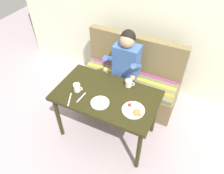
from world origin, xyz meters
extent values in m
plane|color=#A8979C|center=(0.00, 0.00, 0.00)|extent=(8.00, 8.00, 0.00)
cube|color=beige|center=(0.00, 1.27, 1.30)|extent=(4.40, 0.10, 2.60)
cube|color=black|center=(0.00, 0.00, 0.71)|extent=(1.20, 0.70, 0.04)
cylinder|color=black|center=(-0.54, -0.29, 0.34)|extent=(0.05, 0.05, 0.69)
cylinder|color=black|center=(0.54, -0.29, 0.34)|extent=(0.05, 0.05, 0.69)
cylinder|color=black|center=(-0.54, 0.29, 0.34)|extent=(0.05, 0.05, 0.69)
cylinder|color=black|center=(0.54, 0.29, 0.34)|extent=(0.05, 0.05, 0.69)
cube|color=brown|center=(0.00, 0.72, 0.20)|extent=(1.44, 0.56, 0.40)
cube|color=#71724C|center=(0.00, 0.72, 0.43)|extent=(1.40, 0.52, 0.06)
cube|color=brown|center=(0.00, 0.94, 0.73)|extent=(1.44, 0.12, 0.54)
cube|color=orange|center=(0.00, 0.58, 0.46)|extent=(1.38, 0.05, 0.01)
cube|color=yellow|center=(0.00, 0.72, 0.46)|extent=(1.38, 0.05, 0.01)
cube|color=#93387A|center=(0.00, 0.86, 0.46)|extent=(1.38, 0.05, 0.01)
cube|color=#3D619E|center=(-0.03, 0.66, 0.76)|extent=(0.34, 0.22, 0.48)
sphere|color=tan|center=(-0.03, 0.64, 1.09)|extent=(0.19, 0.19, 0.19)
sphere|color=black|center=(-0.03, 0.67, 1.12)|extent=(0.19, 0.19, 0.19)
cylinder|color=#3D619E|center=(-0.22, 0.52, 0.83)|extent=(0.07, 0.29, 0.23)
cylinder|color=#3D619E|center=(0.16, 0.52, 0.83)|extent=(0.07, 0.29, 0.23)
sphere|color=tan|center=(-0.22, 0.40, 0.73)|extent=(0.07, 0.07, 0.07)
sphere|color=tan|center=(0.16, 0.40, 0.73)|extent=(0.07, 0.07, 0.07)
cylinder|color=#232333|center=(-0.11, 0.49, 0.52)|extent=(0.09, 0.34, 0.09)
cylinder|color=#232333|center=(-0.11, 0.32, 0.26)|extent=(0.08, 0.08, 0.52)
cube|color=black|center=(-0.11, 0.26, 0.03)|extent=(0.09, 0.20, 0.05)
cylinder|color=#232333|center=(0.06, 0.49, 0.52)|extent=(0.09, 0.34, 0.09)
cylinder|color=#232333|center=(0.06, 0.32, 0.26)|extent=(0.08, 0.08, 0.52)
cube|color=black|center=(0.06, 0.26, 0.03)|extent=(0.09, 0.20, 0.05)
cylinder|color=white|center=(0.37, -0.09, 0.74)|extent=(0.25, 0.25, 0.02)
cube|color=olive|center=(0.43, -0.12, 0.76)|extent=(0.09, 0.10, 0.02)
sphere|color=red|center=(0.32, -0.06, 0.76)|extent=(0.04, 0.04, 0.04)
ellipsoid|color=#CC6623|center=(0.41, -0.13, 0.76)|extent=(0.06, 0.05, 0.02)
cylinder|color=white|center=(0.00, -0.16, 0.74)|extent=(0.21, 0.21, 0.01)
ellipsoid|color=white|center=(0.00, -0.16, 0.75)|extent=(0.09, 0.08, 0.01)
sphere|color=yellow|center=(0.00, -0.15, 0.76)|extent=(0.03, 0.03, 0.03)
cylinder|color=white|center=(-0.34, -0.09, 0.78)|extent=(0.08, 0.08, 0.10)
cylinder|color=brown|center=(-0.34, -0.09, 0.82)|extent=(0.07, 0.07, 0.01)
torus|color=white|center=(-0.28, -0.09, 0.78)|extent=(0.05, 0.01, 0.05)
cylinder|color=white|center=(0.17, 0.24, 0.77)|extent=(0.08, 0.08, 0.09)
cylinder|color=brown|center=(0.17, 0.24, 0.81)|extent=(0.07, 0.07, 0.01)
torus|color=white|center=(0.23, 0.24, 0.78)|extent=(0.05, 0.01, 0.05)
cube|color=silver|center=(-0.23, -0.17, 0.73)|extent=(0.02, 0.17, 0.00)
cube|color=silver|center=(-0.33, -0.25, 0.73)|extent=(0.09, 0.19, 0.00)
camera|label=1|loc=(0.82, -1.56, 2.48)|focal=34.56mm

